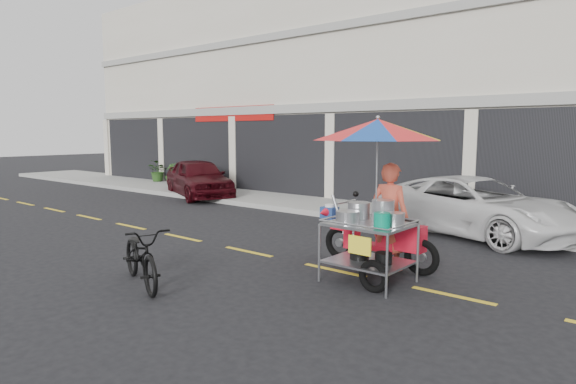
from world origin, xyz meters
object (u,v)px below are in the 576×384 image
Objects in this scene: near_bicycle at (141,256)px; food_vendor_rig at (380,177)px; white_pickup at (475,206)px; maroon_sedan at (199,178)px.

food_vendor_rig reaches higher than near_bicycle.
maroon_sedan is at bearing 106.02° from white_pickup.
near_bicycle is at bearing -111.34° from maroon_sedan.
maroon_sedan is 2.28× the size of near_bicycle.
food_vendor_rig is at bearing -22.59° from near_bicycle.
maroon_sedan is 10.59m from food_vendor_rig.
food_vendor_rig reaches higher than maroon_sedan.
white_pickup is at bearing -0.50° from near_bicycle.
near_bicycle is (7.05, -7.12, -0.22)m from maroon_sedan.
food_vendor_rig is (2.52, 2.68, 1.14)m from near_bicycle.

